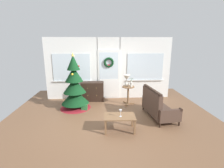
% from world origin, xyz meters
% --- Properties ---
extents(ground_plane, '(6.76, 6.76, 0.00)m').
position_xyz_m(ground_plane, '(0.00, 0.00, 0.00)').
color(ground_plane, brown).
extents(back_wall_with_door, '(5.20, 0.19, 2.55)m').
position_xyz_m(back_wall_with_door, '(0.00, 2.08, 1.28)').
color(back_wall_with_door, white).
rests_on(back_wall_with_door, ground).
extents(christmas_tree, '(1.11, 1.11, 2.01)m').
position_xyz_m(christmas_tree, '(-1.27, 0.99, 0.75)').
color(christmas_tree, '#4C331E').
rests_on(christmas_tree, ground).
extents(dresser_cabinet, '(0.92, 0.47, 0.78)m').
position_xyz_m(dresser_cabinet, '(-0.68, 1.79, 0.39)').
color(dresser_cabinet, black).
rests_on(dresser_cabinet, ground).
extents(settee_sofa, '(0.87, 1.50, 0.96)m').
position_xyz_m(settee_sofa, '(1.45, 0.07, 0.38)').
color(settee_sofa, black).
rests_on(settee_sofa, ground).
extents(side_table, '(0.50, 0.48, 0.71)m').
position_xyz_m(side_table, '(0.71, 1.28, 0.51)').
color(side_table, brown).
rests_on(side_table, ground).
extents(table_lamp, '(0.28, 0.28, 0.44)m').
position_xyz_m(table_lamp, '(0.65, 1.32, 1.00)').
color(table_lamp, silver).
rests_on(table_lamp, side_table).
extents(flower_vase, '(0.11, 0.10, 0.35)m').
position_xyz_m(flower_vase, '(0.81, 1.22, 0.83)').
color(flower_vase, beige).
rests_on(flower_vase, side_table).
extents(coffee_table, '(0.85, 0.54, 0.42)m').
position_xyz_m(coffee_table, '(0.19, -0.70, 0.36)').
color(coffee_table, brown).
rests_on(coffee_table, ground).
extents(wine_glass, '(0.08, 0.08, 0.20)m').
position_xyz_m(wine_glass, '(0.20, -0.73, 0.57)').
color(wine_glass, silver).
rests_on(wine_glass, coffee_table).
extents(gift_box, '(0.21, 0.19, 0.21)m').
position_xyz_m(gift_box, '(-0.93, 0.80, 0.11)').
color(gift_box, '#266633').
rests_on(gift_box, ground).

